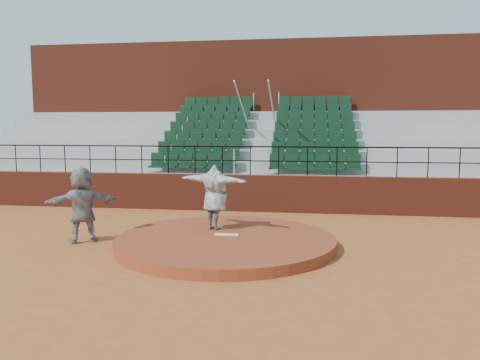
# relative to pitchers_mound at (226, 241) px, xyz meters

# --- Properties ---
(ground) EXTENTS (90.00, 90.00, 0.00)m
(ground) POSITION_rel_pitchers_mound_xyz_m (0.00, 0.00, -0.12)
(ground) COLOR #A55325
(ground) RESTS_ON ground
(pitchers_mound) EXTENTS (5.50, 5.50, 0.25)m
(pitchers_mound) POSITION_rel_pitchers_mound_xyz_m (0.00, 0.00, 0.00)
(pitchers_mound) COLOR brown
(pitchers_mound) RESTS_ON ground
(pitching_rubber) EXTENTS (0.60, 0.15, 0.03)m
(pitching_rubber) POSITION_rel_pitchers_mound_xyz_m (0.00, 0.15, 0.14)
(pitching_rubber) COLOR white
(pitching_rubber) RESTS_ON pitchers_mound
(boundary_wall) EXTENTS (24.00, 0.30, 1.30)m
(boundary_wall) POSITION_rel_pitchers_mound_xyz_m (0.00, 5.00, 0.53)
(boundary_wall) COLOR maroon
(boundary_wall) RESTS_ON ground
(wall_railing) EXTENTS (24.04, 0.05, 1.03)m
(wall_railing) POSITION_rel_pitchers_mound_xyz_m (0.00, 5.00, 1.90)
(wall_railing) COLOR black
(wall_railing) RESTS_ON boundary_wall
(seating_deck) EXTENTS (24.00, 5.97, 4.63)m
(seating_deck) POSITION_rel_pitchers_mound_xyz_m (0.00, 8.65, 1.32)
(seating_deck) COLOR #969791
(seating_deck) RESTS_ON ground
(press_box_facade) EXTENTS (24.00, 3.00, 7.10)m
(press_box_facade) POSITION_rel_pitchers_mound_xyz_m (0.00, 12.60, 3.43)
(press_box_facade) COLOR maroon
(press_box_facade) RESTS_ON ground
(pitcher) EXTENTS (2.18, 1.41, 1.74)m
(pitcher) POSITION_rel_pitchers_mound_xyz_m (-0.43, 0.80, 0.99)
(pitcher) COLOR black
(pitcher) RESTS_ON pitchers_mound
(fielder) EXTENTS (1.86, 1.49, 1.98)m
(fielder) POSITION_rel_pitchers_mound_xyz_m (-3.76, -0.09, 0.87)
(fielder) COLOR black
(fielder) RESTS_ON ground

